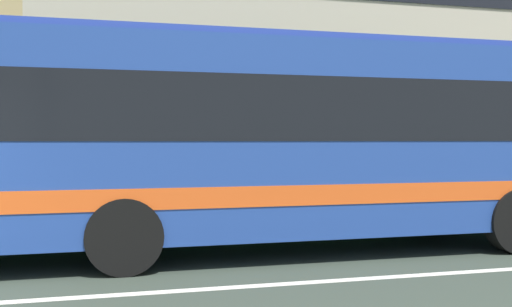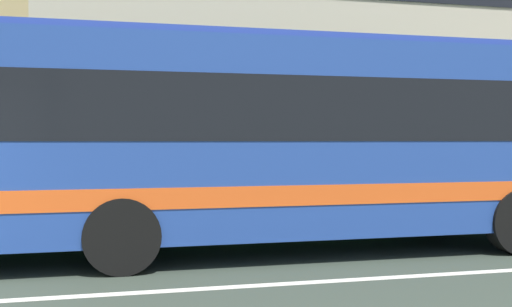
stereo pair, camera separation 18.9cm
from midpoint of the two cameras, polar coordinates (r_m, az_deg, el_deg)
name	(u,v)px [view 1 (the left image)]	position (r m, az deg, el deg)	size (l,w,h in m)	color
hedge_row_far	(140,198)	(12.50, -11.57, -4.20)	(18.02, 1.10, 1.10)	#216529
apartment_block_right	(366,33)	(23.64, 10.37, 11.39)	(23.54, 11.68, 11.77)	beige
transit_bus	(173,136)	(9.02, -8.63, 1.73)	(12.29, 2.70, 3.28)	#23449A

